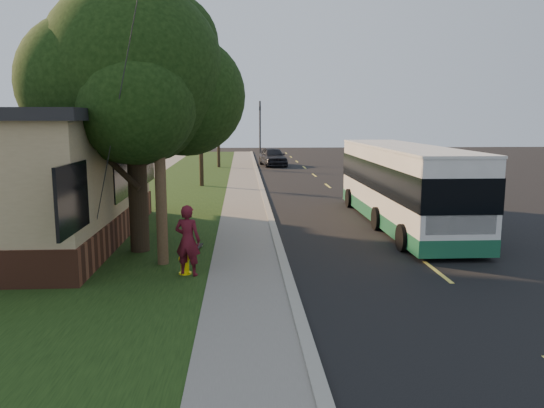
% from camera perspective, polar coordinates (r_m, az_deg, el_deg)
% --- Properties ---
extents(ground, '(120.00, 120.00, 0.00)m').
position_cam_1_polar(ground, '(13.85, 1.54, -7.61)').
color(ground, black).
rests_on(ground, ground).
extents(road, '(8.00, 80.00, 0.01)m').
position_cam_1_polar(road, '(24.10, 9.06, -0.46)').
color(road, black).
rests_on(road, ground).
extents(curb, '(0.25, 80.00, 0.12)m').
position_cam_1_polar(curb, '(23.57, -0.48, -0.43)').
color(curb, gray).
rests_on(curb, ground).
extents(sidewalk, '(2.00, 80.00, 0.08)m').
position_cam_1_polar(sidewalk, '(23.54, -2.91, -0.50)').
color(sidewalk, slate).
rests_on(sidewalk, ground).
extents(grass_verge, '(5.00, 80.00, 0.07)m').
position_cam_1_polar(grass_verge, '(23.79, -11.37, -0.58)').
color(grass_verge, black).
rests_on(grass_verge, ground).
extents(fire_hydrant, '(0.32, 0.32, 0.74)m').
position_cam_1_polar(fire_hydrant, '(13.76, -9.36, -5.97)').
color(fire_hydrant, yellow).
rests_on(fire_hydrant, grass_verge).
extents(utility_pole, '(2.86, 3.21, 9.07)m').
position_cam_1_polar(utility_pole, '(14.38, -12.24, 11.50)').
color(utility_pole, '#473321').
rests_on(utility_pole, ground).
extents(leafy_tree, '(6.30, 6.00, 7.80)m').
position_cam_1_polar(leafy_tree, '(16.19, -14.49, 13.04)').
color(leafy_tree, black).
rests_on(leafy_tree, grass_verge).
extents(bare_tree_near, '(1.38, 1.21, 4.31)m').
position_cam_1_polar(bare_tree_near, '(31.35, -7.64, 5.74)').
color(bare_tree_near, black).
rests_on(bare_tree_near, grass_verge).
extents(bare_tree_far, '(1.38, 1.21, 4.03)m').
position_cam_1_polar(bare_tree_far, '(43.29, -5.77, 6.52)').
color(bare_tree_far, black).
rests_on(bare_tree_far, grass_verge).
extents(traffic_signal, '(0.18, 0.22, 5.50)m').
position_cam_1_polar(traffic_signal, '(47.24, -1.30, 8.19)').
color(traffic_signal, '#2D2D30').
rests_on(traffic_signal, ground).
extents(transit_bus, '(2.55, 11.07, 3.00)m').
position_cam_1_polar(transit_bus, '(20.52, 13.82, 2.21)').
color(transit_bus, silver).
rests_on(transit_bus, ground).
extents(skateboarder, '(0.75, 0.60, 1.81)m').
position_cam_1_polar(skateboarder, '(13.50, -9.05, -3.89)').
color(skateboarder, '#51101B').
rests_on(skateboarder, grass_verge).
extents(skateboard_main, '(0.31, 0.84, 0.08)m').
position_cam_1_polar(skateboard_main, '(16.37, -8.02, -4.59)').
color(skateboard_main, black).
rests_on(skateboard_main, grass_verge).
extents(dumpster, '(1.87, 1.69, 1.35)m').
position_cam_1_polar(dumpster, '(24.15, -17.83, 0.94)').
color(dumpster, black).
rests_on(dumpster, building_lot).
extents(distant_car, '(2.46, 4.84, 1.58)m').
position_cam_1_polar(distant_car, '(45.10, 0.09, 5.12)').
color(distant_car, black).
rests_on(distant_car, ground).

